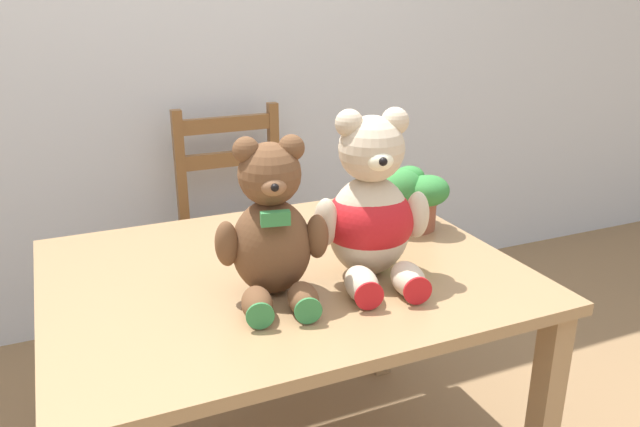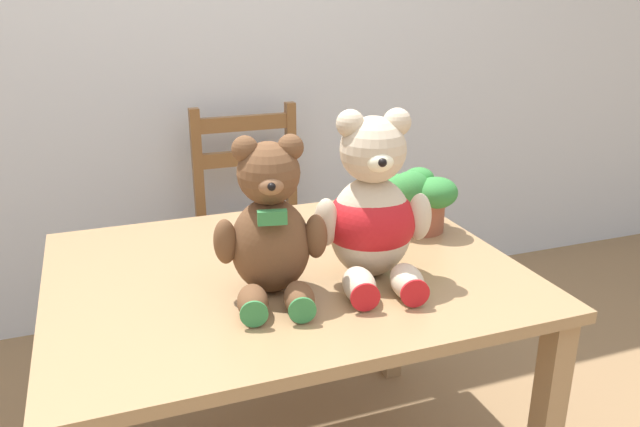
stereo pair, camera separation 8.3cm
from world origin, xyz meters
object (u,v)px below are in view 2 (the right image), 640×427
(teddy_bear_left, at_px, (271,229))
(wooden_chair_behind, at_px, (257,228))
(potted_plant, at_px, (419,197))
(teddy_bear_right, at_px, (372,213))

(teddy_bear_left, bearing_deg, wooden_chair_behind, -90.98)
(teddy_bear_left, xyz_separation_m, potted_plant, (0.52, 0.24, -0.06))
(teddy_bear_left, distance_m, teddy_bear_right, 0.26)
(wooden_chair_behind, height_order, teddy_bear_left, teddy_bear_left)
(teddy_bear_right, xyz_separation_m, potted_plant, (0.26, 0.24, -0.06))
(teddy_bear_right, bearing_deg, potted_plant, -126.98)
(teddy_bear_right, bearing_deg, wooden_chair_behind, -77.48)
(wooden_chair_behind, relative_size, teddy_bear_right, 2.25)
(teddy_bear_left, relative_size, potted_plant, 1.82)
(potted_plant, bearing_deg, teddy_bear_left, -155.05)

